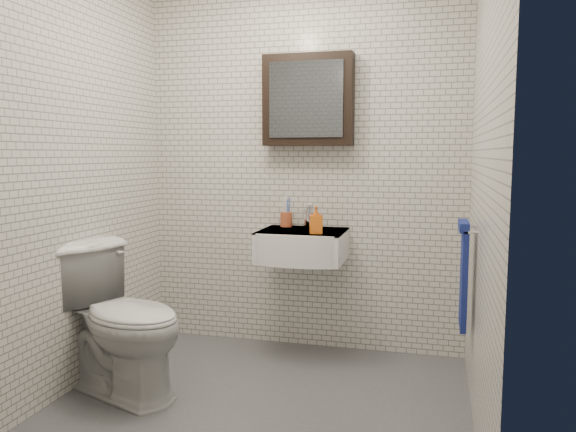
{
  "coord_description": "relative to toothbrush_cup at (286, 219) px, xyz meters",
  "views": [
    {
      "loc": [
        0.89,
        -2.76,
        1.35
      ],
      "look_at": [
        0.04,
        0.45,
        0.98
      ],
      "focal_mm": 35.0,
      "sensor_mm": 36.0,
      "label": 1
    }
  ],
  "objects": [
    {
      "name": "ground",
      "position": [
        0.1,
        -0.93,
        -0.9
      ],
      "size": [
        2.2,
        2.0,
        0.01
      ],
      "primitive_type": "cube",
      "color": "#4C4E53",
      "rests_on": "ground"
    },
    {
      "name": "room_shell",
      "position": [
        0.1,
        -0.93,
        0.56
      ],
      "size": [
        2.22,
        2.02,
        2.51
      ],
      "color": "silver",
      "rests_on": "ground"
    },
    {
      "name": "washbasin",
      "position": [
        0.15,
        -0.2,
        -0.15
      ],
      "size": [
        0.55,
        0.5,
        0.2
      ],
      "color": "white",
      "rests_on": "room_shell"
    },
    {
      "name": "faucet",
      "position": [
        0.15,
        0.0,
        0.01
      ],
      "size": [
        0.06,
        0.2,
        0.15
      ],
      "color": "silver",
      "rests_on": "washbasin"
    },
    {
      "name": "mirror_cabinet",
      "position": [
        0.15,
        -0.0,
        0.8
      ],
      "size": [
        0.6,
        0.15,
        0.6
      ],
      "color": "black",
      "rests_on": "room_shell"
    },
    {
      "name": "towel_rail",
      "position": [
        1.15,
        -0.58,
        -0.18
      ],
      "size": [
        0.09,
        0.3,
        0.58
      ],
      "color": "silver",
      "rests_on": "room_shell"
    },
    {
      "name": "toothbrush_cup",
      "position": [
        0.0,
        0.0,
        0.0
      ],
      "size": [
        0.1,
        0.1,
        0.22
      ],
      "rotation": [
        0.0,
        0.0,
        -0.33
      ],
      "color": "#B44E2D",
      "rests_on": "washbasin"
    },
    {
      "name": "soap_bottle",
      "position": [
        0.27,
        -0.28,
        0.03
      ],
      "size": [
        0.1,
        0.1,
        0.17
      ],
      "primitive_type": "imported",
      "rotation": [
        0.0,
        0.0,
        0.3
      ],
      "color": "orange",
      "rests_on": "washbasin"
    },
    {
      "name": "toilet",
      "position": [
        -0.7,
        -0.98,
        -0.48
      ],
      "size": [
        0.95,
        0.75,
        0.85
      ],
      "primitive_type": "imported",
      "rotation": [
        0.0,
        0.0,
        1.2
      ],
      "color": "silver",
      "rests_on": "ground"
    }
  ]
}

